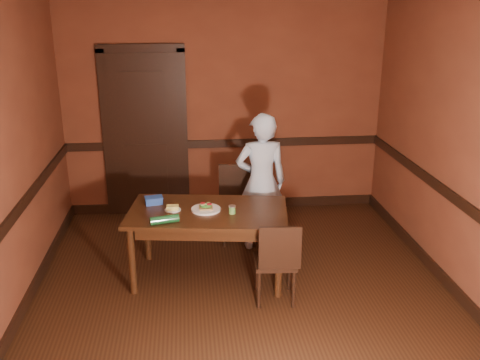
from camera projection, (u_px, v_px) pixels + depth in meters
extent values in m
cube|color=black|center=(244.00, 297.00, 5.03)|extent=(4.00, 4.50, 0.01)
cube|color=brown|center=(225.00, 108.00, 6.71)|extent=(4.00, 0.02, 2.70)
cube|color=brown|center=(297.00, 301.00, 2.47)|extent=(4.00, 0.02, 2.70)
cube|color=brown|center=(3.00, 167.00, 4.40)|extent=(0.02, 4.50, 2.70)
cube|color=brown|center=(466.00, 154.00, 4.78)|extent=(0.02, 4.50, 2.70)
cube|color=black|center=(225.00, 143.00, 6.84)|extent=(4.00, 0.03, 0.10)
cube|color=black|center=(12.00, 218.00, 4.55)|extent=(0.03, 4.50, 0.10)
cube|color=black|center=(458.00, 200.00, 4.93)|extent=(0.03, 4.50, 0.10)
cube|color=black|center=(226.00, 204.00, 7.11)|extent=(4.00, 0.03, 0.12)
cube|color=black|center=(25.00, 303.00, 4.82)|extent=(0.03, 4.50, 0.12)
cube|color=black|center=(446.00, 281.00, 5.20)|extent=(0.03, 4.50, 0.12)
cube|color=black|center=(145.00, 136.00, 6.68)|extent=(0.85, 0.04, 2.05)
cube|color=black|center=(107.00, 137.00, 6.65)|extent=(0.10, 0.06, 2.15)
cube|color=black|center=(184.00, 135.00, 6.74)|extent=(0.10, 0.06, 2.15)
cube|color=black|center=(140.00, 48.00, 6.35)|extent=(1.05, 0.06, 0.10)
cube|color=#321A0C|center=(208.00, 244.00, 5.30)|extent=(1.64, 1.07, 0.72)
imported|color=silver|center=(261.00, 182.00, 5.82)|extent=(0.57, 0.39, 1.53)
cylinder|color=white|center=(206.00, 210.00, 5.18)|extent=(0.28, 0.28, 0.01)
cube|color=#9D7D4C|center=(206.00, 208.00, 5.18)|extent=(0.13, 0.12, 0.02)
ellipsoid|color=#3E9330|center=(206.00, 206.00, 5.17)|extent=(0.12, 0.11, 0.03)
cylinder|color=#B01223|center=(203.00, 203.00, 5.17)|extent=(0.05, 0.05, 0.01)
cylinder|color=#B01223|center=(209.00, 204.00, 5.15)|extent=(0.05, 0.05, 0.01)
cylinder|color=#97C471|center=(203.00, 205.00, 5.13)|extent=(0.04, 0.04, 0.01)
cylinder|color=#97C471|center=(209.00, 203.00, 5.19)|extent=(0.04, 0.04, 0.01)
cylinder|color=#97C471|center=(206.00, 204.00, 5.16)|extent=(0.04, 0.04, 0.01)
cylinder|color=#569546|center=(232.00, 210.00, 5.09)|extent=(0.06, 0.06, 0.07)
cylinder|color=beige|center=(232.00, 206.00, 5.08)|extent=(0.07, 0.07, 0.01)
cylinder|color=white|center=(173.00, 210.00, 5.18)|extent=(0.16, 0.16, 0.01)
cube|color=#E8DF6E|center=(173.00, 207.00, 5.17)|extent=(0.12, 0.08, 0.04)
cube|color=blue|center=(154.00, 201.00, 5.33)|extent=(0.18, 0.14, 0.06)
cube|color=blue|center=(154.00, 197.00, 5.32)|extent=(0.19, 0.15, 0.01)
cylinder|color=#154C23|center=(164.00, 220.00, 4.87)|extent=(0.27, 0.13, 0.07)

